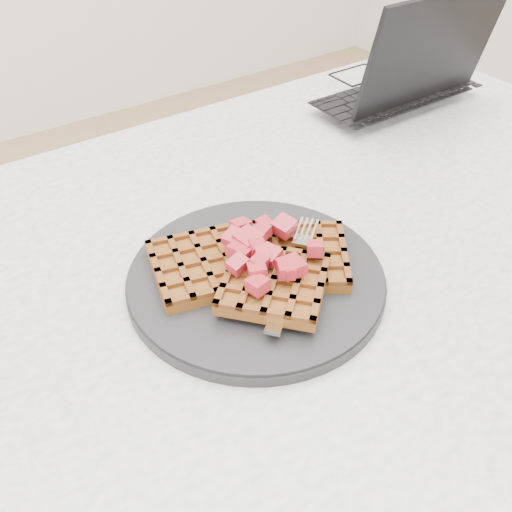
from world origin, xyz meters
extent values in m
cube|color=silver|center=(0.00, 0.00, 0.73)|extent=(1.20, 0.80, 0.03)
cube|color=white|center=(0.55, 0.35, 0.36)|extent=(0.06, 0.06, 0.72)
cylinder|color=black|center=(-0.10, -0.02, 0.76)|extent=(0.28, 0.28, 0.02)
imported|color=black|center=(0.36, 0.26, 0.76)|extent=(0.30, 0.19, 0.02)
cube|color=black|center=(0.36, 0.16, 0.86)|extent=(0.27, 0.05, 0.18)
camera|label=1|loc=(-0.36, -0.41, 1.18)|focal=40.00mm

